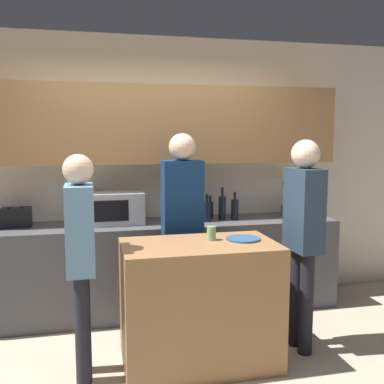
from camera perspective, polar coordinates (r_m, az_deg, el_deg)
The scene contains 17 objects.
back_wall at distance 4.53m, azimuth -5.42°, elevation 4.83°, with size 6.40×0.40×2.70m.
back_counter at distance 4.45m, azimuth -4.79°, elevation -9.53°, with size 3.60×0.62×0.89m.
kitchen_island at distance 3.46m, azimuth 0.95°, elevation -14.04°, with size 1.14×0.66×0.93m.
microwave at distance 4.35m, azimuth -9.66°, elevation -1.96°, with size 0.52×0.39×0.30m.
toaster at distance 4.41m, azimuth -21.42°, elevation -3.03°, with size 0.26×0.16×0.18m.
potted_plant at distance 4.78m, azimuth 12.11°, elevation -0.63°, with size 0.14×0.14×0.39m.
bottle_0 at distance 4.48m, azimuth -1.13°, elevation -2.33°, with size 0.09×0.09×0.24m.
bottle_1 at distance 4.39m, azimuth 0.23°, elevation -2.41°, with size 0.07×0.07×0.27m.
bottle_2 at distance 4.37m, azimuth 1.89°, elevation -2.45°, with size 0.08×0.08×0.27m.
bottle_3 at distance 4.54m, azimuth 2.31°, elevation -2.26°, with size 0.07×0.07×0.23m.
bottle_4 at distance 4.48m, azimuth 3.85°, elevation -1.94°, with size 0.07×0.07×0.33m.
bottle_5 at distance 4.49m, azimuth 5.44°, elevation -2.17°, with size 0.07×0.07×0.28m.
plate_on_island at distance 3.45m, azimuth 6.53°, elevation -5.92°, with size 0.26×0.26×0.01m.
cup_0 at distance 3.41m, azimuth 2.48°, elevation -5.25°, with size 0.07×0.07×0.11m.
person_left at distance 3.86m, azimuth -1.23°, elevation -2.91°, with size 0.34×0.23×1.74m.
person_center at distance 3.64m, azimuth 13.96°, elevation -4.31°, with size 0.22×0.35×1.69m.
person_right at distance 3.22m, azimuth -13.97°, elevation -6.96°, with size 0.21×0.34×1.59m.
Camera 1 is at (-0.59, -2.83, 1.71)m, focal length 42.00 mm.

